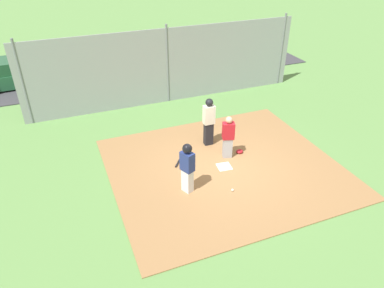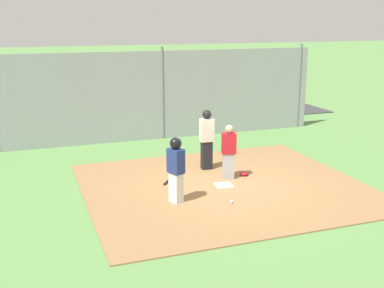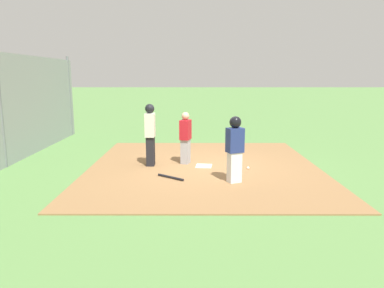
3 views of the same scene
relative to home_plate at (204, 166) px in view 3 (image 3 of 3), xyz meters
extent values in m
plane|color=#5B8947|center=(0.00, 0.00, -0.04)|extent=(140.00, 140.00, 0.00)
cube|color=olive|center=(0.00, 0.00, -0.03)|extent=(7.20, 6.40, 0.03)
cube|color=white|center=(0.00, 0.00, 0.00)|extent=(0.49, 0.49, 0.02)
cube|color=#9E9EA3|center=(-0.36, -0.52, 0.35)|extent=(0.35, 0.29, 0.71)
cube|color=#B21923|center=(-0.36, -0.52, 0.99)|extent=(0.44, 0.35, 0.56)
sphere|color=tan|center=(-0.36, -0.52, 1.38)|extent=(0.22, 0.22, 0.22)
cube|color=black|center=(-0.10, -1.51, 0.41)|extent=(0.30, 0.23, 0.83)
cube|color=beige|center=(-0.10, -1.51, 1.15)|extent=(0.39, 0.27, 0.66)
sphere|color=black|center=(-0.10, -1.51, 1.62)|extent=(0.26, 0.26, 0.26)
cube|color=silver|center=(1.54, 0.68, 0.36)|extent=(0.32, 0.36, 0.74)
cube|color=navy|center=(1.54, 0.68, 1.02)|extent=(0.39, 0.45, 0.58)
sphere|color=tan|center=(1.54, 0.68, 1.43)|extent=(0.23, 0.23, 0.23)
sphere|color=black|center=(1.54, 0.68, 1.45)|extent=(0.28, 0.28, 0.28)
cylinder|color=black|center=(1.23, -0.87, 0.02)|extent=(0.54, 0.68, 0.06)
ellipsoid|color=#B21923|center=(-0.86, -0.56, 0.05)|extent=(0.24, 0.20, 0.12)
sphere|color=white|center=(0.32, 1.21, 0.03)|extent=(0.07, 0.07, 0.07)
cube|color=#93999E|center=(0.00, -5.62, 1.56)|extent=(12.00, 0.05, 3.20)
cylinder|color=slate|center=(-5.70, -5.62, 1.64)|extent=(0.10, 0.10, 3.35)
cylinder|color=slate|center=(0.00, -5.62, 1.64)|extent=(0.10, 0.10, 3.35)
camera|label=1|loc=(4.52, 8.50, 6.69)|focal=33.66mm
camera|label=2|loc=(4.81, 10.91, 4.25)|focal=44.68mm
camera|label=3|loc=(9.97, -0.31, 2.53)|focal=33.92mm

